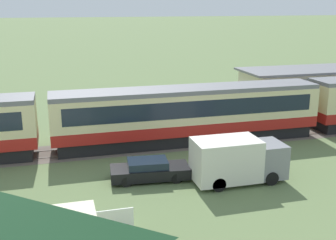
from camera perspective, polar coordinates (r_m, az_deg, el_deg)
passenger_train at (r=30.73m, az=3.25°, el=1.08°), size 101.27×3.05×4.11m
railway_track at (r=31.22m, az=2.27°, el=-3.02°), size 138.26×3.60×0.04m
station_building at (r=43.56m, az=17.49°, el=4.20°), size 11.90×6.89×3.76m
parked_car_black at (r=24.62m, az=-2.53°, el=-6.79°), size 4.72×2.23×1.22m
delivery_truck_grey at (r=24.40m, az=9.32°, el=-5.33°), size 5.34×2.23×2.59m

